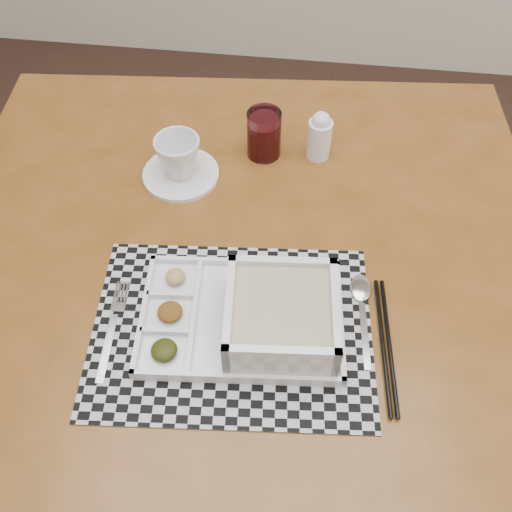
# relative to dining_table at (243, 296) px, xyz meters

# --- Properties ---
(dining_table) EXTENTS (1.19, 1.19, 0.82)m
(dining_table) POSITION_rel_dining_table_xyz_m (0.00, 0.00, 0.00)
(dining_table) COLOR #54330F
(dining_table) RESTS_ON ground
(placemat) EXTENTS (0.47, 0.37, 0.00)m
(placemat) POSITION_rel_dining_table_xyz_m (0.00, -0.12, 0.09)
(placemat) COLOR #A4A5AC
(placemat) RESTS_ON dining_table
(serving_tray) EXTENTS (0.34, 0.25, 0.09)m
(serving_tray) POSITION_rel_dining_table_xyz_m (0.06, -0.12, 0.12)
(serving_tray) COLOR silver
(serving_tray) RESTS_ON placemat
(fork) EXTENTS (0.03, 0.19, 0.00)m
(fork) POSITION_rel_dining_table_xyz_m (-0.19, -0.14, 0.09)
(fork) COLOR silver
(fork) RESTS_ON placemat
(spoon) EXTENTS (0.04, 0.18, 0.01)m
(spoon) POSITION_rel_dining_table_xyz_m (0.20, -0.03, 0.09)
(spoon) COLOR silver
(spoon) RESTS_ON placemat
(chopsticks) EXTENTS (0.04, 0.24, 0.01)m
(chopsticks) POSITION_rel_dining_table_xyz_m (0.24, -0.12, 0.09)
(chopsticks) COLOR black
(chopsticks) RESTS_ON placemat
(saucer) EXTENTS (0.15, 0.15, 0.01)m
(saucer) POSITION_rel_dining_table_xyz_m (-0.15, 0.21, 0.09)
(saucer) COLOR silver
(saucer) RESTS_ON dining_table
(cup) EXTENTS (0.12, 0.12, 0.08)m
(cup) POSITION_rel_dining_table_xyz_m (-0.15, 0.21, 0.14)
(cup) COLOR silver
(cup) RESTS_ON saucer
(juice_glass) EXTENTS (0.07, 0.07, 0.10)m
(juice_glass) POSITION_rel_dining_table_xyz_m (0.00, 0.30, 0.13)
(juice_glass) COLOR white
(juice_glass) RESTS_ON dining_table
(creamer_bottle) EXTENTS (0.05, 0.05, 0.11)m
(creamer_bottle) POSITION_rel_dining_table_xyz_m (0.11, 0.30, 0.13)
(creamer_bottle) COLOR silver
(creamer_bottle) RESTS_ON dining_table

